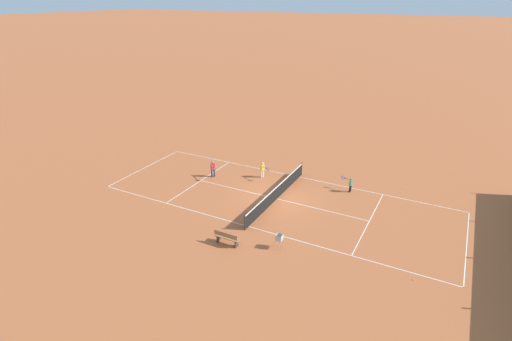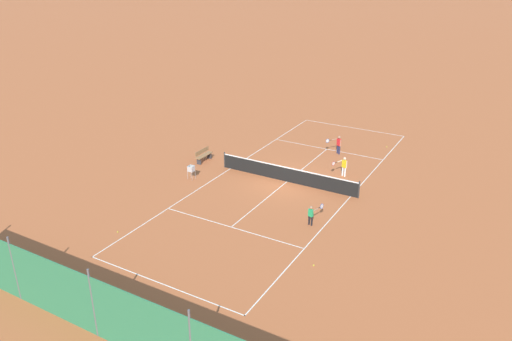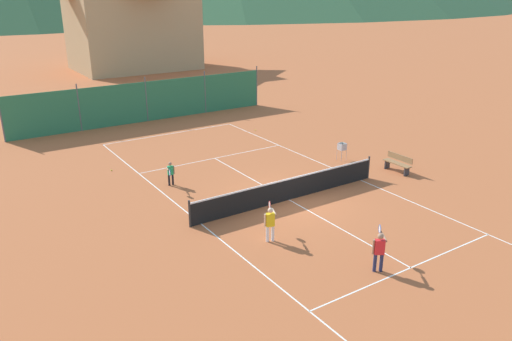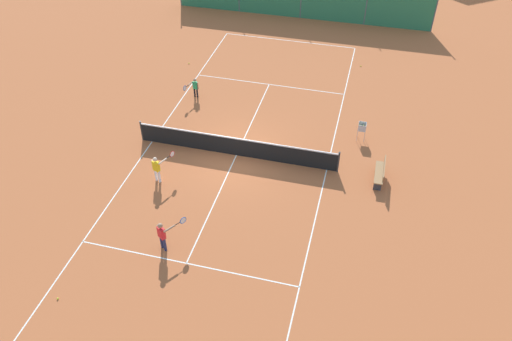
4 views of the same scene
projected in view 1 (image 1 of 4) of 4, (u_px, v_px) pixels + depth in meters
ground_plane at (277, 199)px, 27.72m from camera, size 600.00×600.00×0.00m
court_line_markings at (277, 199)px, 27.71m from camera, size 8.25×23.85×0.01m
tennis_net at (277, 192)px, 27.51m from camera, size 9.18×0.08×1.06m
player_far_service at (350, 184)px, 28.48m from camera, size 0.54×0.90×1.09m
player_near_service at (213, 168)px, 30.75m from camera, size 0.89×0.88×1.31m
player_near_baseline at (263, 169)px, 30.65m from camera, size 0.72×0.96×1.27m
tennis_ball_mid_court at (414, 280)px, 19.80m from camera, size 0.07×0.07×0.07m
tennis_ball_near_corner at (201, 159)px, 34.43m from camera, size 0.07×0.07×0.07m
tennis_ball_by_net_right at (401, 192)px, 28.60m from camera, size 0.07×0.07×0.07m
ball_hopper at (279, 238)px, 22.04m from camera, size 0.36×0.36×0.89m
courtside_bench at (227, 238)px, 22.47m from camera, size 0.36×1.50×0.84m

